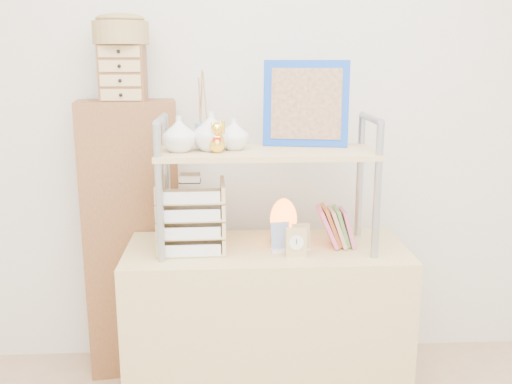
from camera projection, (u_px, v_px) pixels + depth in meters
desk at (266, 327)px, 2.53m from camera, size 1.20×0.50×0.75m
cabinet at (133, 239)px, 2.79m from camera, size 0.48×0.30×1.35m
hutch at (253, 147)px, 2.35m from camera, size 0.90×0.34×0.78m
letter_tray at (191, 220)px, 2.39m from camera, size 0.27×0.26×0.33m
salt_lamp at (283, 220)px, 2.50m from camera, size 0.13×0.12×0.20m
desk_clock at (296, 243)px, 2.32m from camera, size 0.08×0.04×0.12m
postcard_stand at (290, 242)px, 2.40m from camera, size 0.18×0.08×0.12m
drawer_chest at (123, 73)px, 2.58m from camera, size 0.20×0.16×0.25m
woven_basket at (121, 33)px, 2.54m from camera, size 0.25×0.25×0.10m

